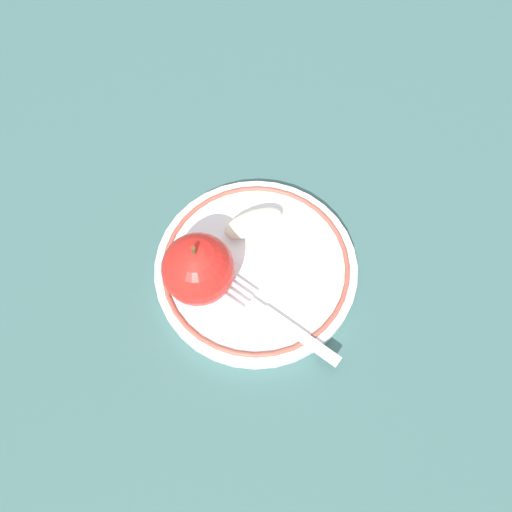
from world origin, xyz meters
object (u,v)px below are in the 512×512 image
at_px(apple_red_whole, 198,269).
at_px(fork, 274,317).
at_px(plate, 256,267).
at_px(apple_slice_front, 253,223).

xyz_separation_m(apple_red_whole, fork, (0.05, 0.07, -0.04)).
bearing_deg(fork, plate, -36.08).
distance_m(plate, fork, 0.07).
xyz_separation_m(apple_red_whole, apple_slice_front, (-0.06, 0.07, -0.03)).
height_order(apple_red_whole, fork, apple_red_whole).
height_order(plate, apple_red_whole, apple_red_whole).
xyz_separation_m(plate, apple_red_whole, (0.01, -0.06, 0.05)).
bearing_deg(fork, apple_slice_front, -41.58).
bearing_deg(plate, apple_slice_front, 173.31).
xyz_separation_m(plate, fork, (0.06, 0.01, 0.01)).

